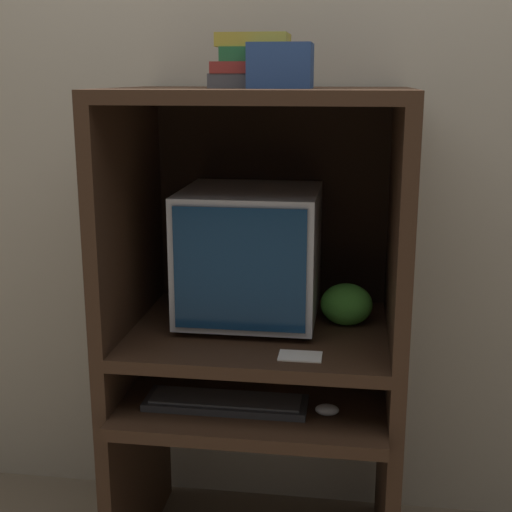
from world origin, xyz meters
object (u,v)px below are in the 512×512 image
at_px(snack_bag, 346,304).
at_px(mouse, 327,410).
at_px(storage_box, 281,66).
at_px(book_stack, 251,61).
at_px(keyboard, 226,402).
at_px(crt_monitor, 250,254).

bearing_deg(snack_bag, mouse, -99.23).
bearing_deg(storage_box, book_stack, 148.68).
distance_m(mouse, snack_bag, 0.34).
bearing_deg(book_stack, keyboard, -105.22).
bearing_deg(keyboard, crt_monitor, 82.45).
xyz_separation_m(keyboard, mouse, (0.28, -0.01, 0.00)).
bearing_deg(crt_monitor, storage_box, -51.58).
bearing_deg(keyboard, snack_bag, 36.75).
bearing_deg(keyboard, book_stack, 74.78).
height_order(mouse, book_stack, book_stack).
distance_m(crt_monitor, snack_bag, 0.32).
bearing_deg(mouse, book_stack, 142.04).
bearing_deg(crt_monitor, book_stack, -79.30).
bearing_deg(mouse, keyboard, 177.55).
relative_size(keyboard, mouse, 6.96).
bearing_deg(snack_bag, storage_box, -147.10).
bearing_deg(storage_box, snack_bag, 32.90).
height_order(book_stack, storage_box, book_stack).
height_order(crt_monitor, keyboard, crt_monitor).
relative_size(keyboard, storage_box, 2.76).
height_order(snack_bag, book_stack, book_stack).
distance_m(keyboard, snack_bag, 0.46).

